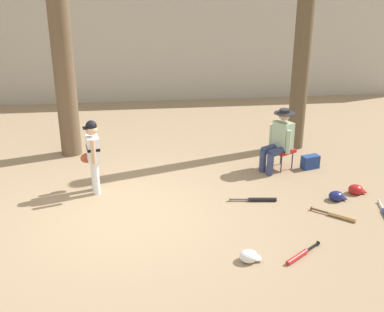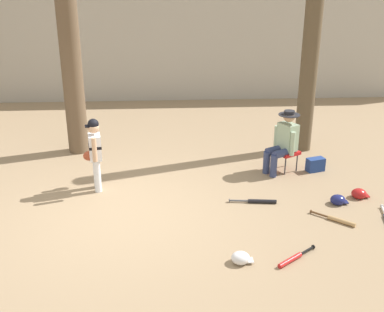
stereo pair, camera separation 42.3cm
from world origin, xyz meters
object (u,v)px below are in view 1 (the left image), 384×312
object	(u,v)px
handbag_beside_stool	(310,162)
bat_black_composite	(259,199)
seated_spectator	(279,138)
batting_helmet_navy	(336,196)
tree_behind_spectator	(302,48)
bat_red_barrel	(300,255)
folding_stool	(282,151)
batting_helmet_red	(356,190)
bat_wood_tan	(338,216)
tree_near_player	(59,16)
batting_helmet_white	(249,256)
young_ballplayer	(93,152)

from	to	relation	value
handbag_beside_stool	bat_black_composite	xyz separation A→B (m)	(-1.35, -1.28, -0.10)
seated_spectator	batting_helmet_navy	size ratio (longest dim) A/B	4.04
tree_behind_spectator	bat_red_barrel	world-z (taller)	tree_behind_spectator
folding_stool	batting_helmet_navy	size ratio (longest dim) A/B	1.83
folding_stool	batting_helmet_red	size ratio (longest dim) A/B	1.78
bat_wood_tan	batting_helmet_red	bearing A→B (deg)	51.12
folding_stool	batting_helmet_navy	bearing A→B (deg)	-69.83
tree_near_player	bat_wood_tan	bearing A→B (deg)	-36.72
tree_behind_spectator	bat_wood_tan	size ratio (longest dim) A/B	8.31
tree_near_player	seated_spectator	xyz separation A→B (m)	(4.08, -1.35, -2.17)
tree_behind_spectator	batting_helmet_navy	distance (m)	3.33
tree_behind_spectator	folding_stool	distance (m)	2.22
bat_red_barrel	handbag_beside_stool	bearing A→B (deg)	68.00
seated_spectator	batting_helmet_white	bearing A→B (deg)	-112.72
tree_behind_spectator	seated_spectator	bearing A→B (deg)	-121.50
bat_black_composite	bat_wood_tan	bearing A→B (deg)	-32.40
young_ballplayer	bat_black_composite	world-z (taller)	young_ballplayer
young_ballplayer	folding_stool	world-z (taller)	young_ballplayer
young_ballplayer	bat_red_barrel	distance (m)	3.84
tree_behind_spectator	batting_helmet_red	distance (m)	3.19
bat_wood_tan	seated_spectator	bearing A→B (deg)	101.70
bat_red_barrel	bat_wood_tan	distance (m)	1.39
tree_behind_spectator	bat_red_barrel	size ratio (longest dim) A/B	7.86
bat_red_barrel	folding_stool	bearing A→B (deg)	78.22
folding_stool	seated_spectator	xyz separation A→B (m)	(-0.09, -0.05, 0.28)
bat_black_composite	batting_helmet_red	size ratio (longest dim) A/B	2.60
handbag_beside_stool	bat_black_composite	world-z (taller)	handbag_beside_stool
bat_red_barrel	bat_wood_tan	bearing A→B (deg)	46.01
bat_black_composite	tree_near_player	bearing A→B (deg)	141.96
tree_near_player	young_ballplayer	distance (m)	2.90
tree_near_player	bat_wood_tan	world-z (taller)	tree_near_player
tree_near_player	seated_spectator	distance (m)	4.81
seated_spectator	bat_wood_tan	distance (m)	2.13
tree_near_player	folding_stool	size ratio (longest dim) A/B	11.60
tree_near_player	tree_behind_spectator	bearing A→B (deg)	-1.79
young_ballplayer	batting_helmet_white	size ratio (longest dim) A/B	4.40
tree_near_player	young_ballplayer	bearing A→B (deg)	-71.96
bat_black_composite	batting_helmet_navy	world-z (taller)	batting_helmet_navy
seated_spectator	tree_behind_spectator	bearing A→B (deg)	58.50
batting_helmet_red	bat_red_barrel	bearing A→B (deg)	-131.82
batting_helmet_navy	seated_spectator	bearing A→B (deg)	113.80
bat_black_composite	seated_spectator	bearing A→B (deg)	61.90
tree_behind_spectator	young_ballplayer	bearing A→B (deg)	-156.88
batting_helmet_navy	batting_helmet_red	bearing A→B (deg)	24.99
folding_stool	bat_wood_tan	size ratio (longest dim) A/B	0.92
bat_black_composite	batting_helmet_navy	size ratio (longest dim) A/B	2.67
seated_spectator	bat_red_barrel	world-z (taller)	seated_spectator
folding_stool	seated_spectator	bearing A→B (deg)	-150.74
tree_behind_spectator	bat_red_barrel	distance (m)	4.87
seated_spectator	bat_black_composite	distance (m)	1.59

